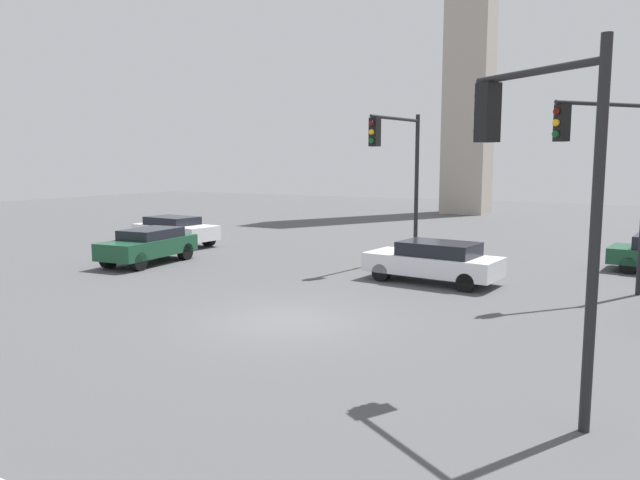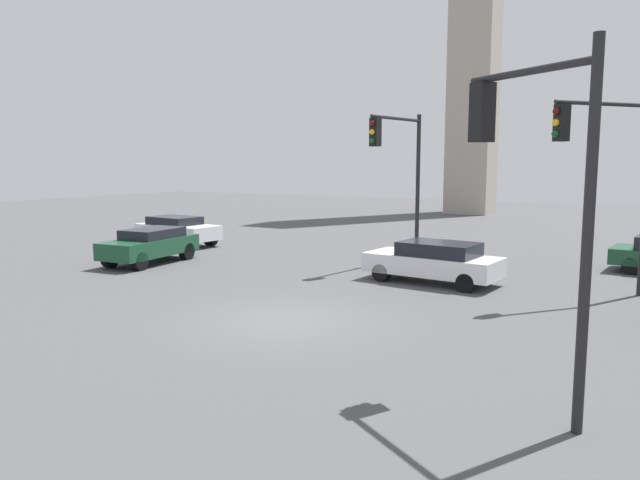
{
  "view_description": "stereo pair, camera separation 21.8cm",
  "coord_description": "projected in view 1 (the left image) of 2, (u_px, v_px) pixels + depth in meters",
  "views": [
    {
      "loc": [
        7.92,
        -12.41,
        3.95
      ],
      "look_at": [
        -1.76,
        4.92,
        1.38
      ],
      "focal_mm": 33.59,
      "sensor_mm": 36.0,
      "label": 1
    },
    {
      "loc": [
        8.11,
        -12.3,
        3.95
      ],
      "look_at": [
        -1.76,
        4.92,
        1.38
      ],
      "focal_mm": 33.59,
      "sensor_mm": 36.0,
      "label": 2
    }
  ],
  "objects": [
    {
      "name": "ground_plane",
      "position": [
        286.0,
        320.0,
        15.08
      ],
      "size": [
        101.16,
        101.16,
        0.0
      ],
      "primitive_type": "plane",
      "color": "#4C4C4F"
    },
    {
      "name": "traffic_light_0",
      "position": [
        398.0,
        158.0,
        22.46
      ],
      "size": [
        0.79,
        3.3,
        5.82
      ],
      "rotation": [
        0.0,
        0.0,
        -1.75
      ],
      "color": "black",
      "rests_on": "ground_plane"
    },
    {
      "name": "traffic_light_1",
      "position": [
        607.0,
        156.0,
        16.94
      ],
      "size": [
        2.38,
        2.8,
        5.82
      ],
      "rotation": [
        0.0,
        0.0,
        -2.27
      ],
      "color": "black",
      "rests_on": "ground_plane"
    },
    {
      "name": "traffic_light_2",
      "position": [
        539.0,
        163.0,
        9.31
      ],
      "size": [
        2.23,
        1.55,
        5.71
      ],
      "rotation": [
        0.0,
        0.0,
        2.56
      ],
      "color": "black",
      "rests_on": "ground_plane"
    },
    {
      "name": "car_0",
      "position": [
        149.0,
        245.0,
        23.52
      ],
      "size": [
        2.08,
        4.26,
        1.37
      ],
      "rotation": [
        0.0,
        0.0,
        -1.49
      ],
      "color": "#19472D",
      "rests_on": "ground_plane"
    },
    {
      "name": "car_2",
      "position": [
        175.0,
        230.0,
        28.63
      ],
      "size": [
        4.32,
        2.22,
        1.39
      ],
      "rotation": [
        0.0,
        0.0,
        -0.09
      ],
      "color": "silver",
      "rests_on": "ground_plane"
    },
    {
      "name": "car_3",
      "position": [
        434.0,
        261.0,
        19.77
      ],
      "size": [
        4.53,
        2.25,
        1.37
      ],
      "rotation": [
        0.0,
        0.0,
        3.04
      ],
      "color": "silver",
      "rests_on": "ground_plane"
    }
  ]
}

